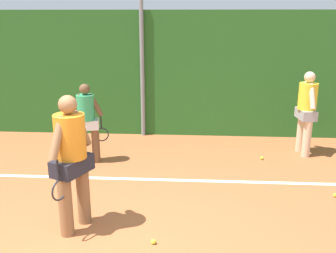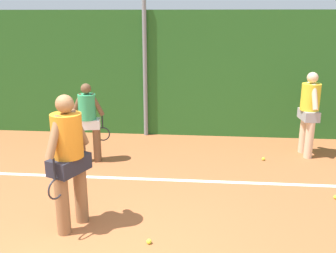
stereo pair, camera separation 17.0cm
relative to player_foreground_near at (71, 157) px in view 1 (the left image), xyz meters
The scene contains 10 objects.
ground_plane 1.30m from the player_foreground_near, 59.11° to the left, with size 31.34×31.34×0.00m, color #A85B33.
hedge_fence_backdrop 4.55m from the player_foreground_near, 85.10° to the left, with size 20.37×0.25×2.96m, color #286023.
fence_post_center 4.40m from the player_foreground_near, 84.90° to the left, with size 0.10×0.10×3.27m, color gray.
court_baseline_paint 2.03m from the player_foreground_near, 77.11° to the left, with size 14.89×0.10×0.01m, color white.
player_foreground_near is the anchor object (origin of this frame).
player_midcourt 2.52m from the player_foreground_near, 100.92° to the left, with size 0.74×0.35×1.59m.
player_backcourt_far 5.11m from the player_foreground_near, 39.54° to the left, with size 0.38×0.73×1.75m.
tennis_ball_1 4.24m from the player_foreground_near, 17.05° to the left, with size 0.07×0.07×0.07m, color #CCDB33.
tennis_ball_2 4.27m from the player_foreground_near, 43.19° to the left, with size 0.07×0.07×0.07m, color #CCDB33.
tennis_ball_3 1.54m from the player_foreground_near, 16.13° to the right, with size 0.07×0.07×0.07m, color #CCDB33.
Camera 1 is at (1.19, -3.71, 2.86)m, focal length 41.22 mm.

